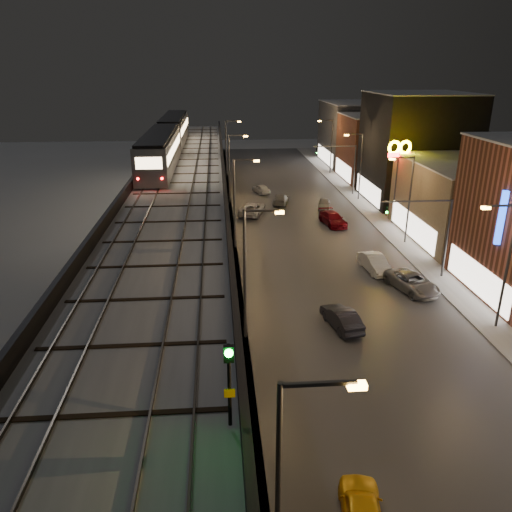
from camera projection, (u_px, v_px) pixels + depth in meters
name	position (u px, v px, depth m)	size (l,w,h in m)	color
ground	(278.00, 487.00, 21.83)	(220.00, 220.00, 0.00)	silver
road_surface	(308.00, 233.00, 54.97)	(17.00, 120.00, 0.06)	#46474D
sidewalk_right	(396.00, 231.00, 55.69)	(4.00, 120.00, 0.14)	#9FA1A8
under_viaduct_pavement	(185.00, 236.00, 53.98)	(11.00, 120.00, 0.06)	#9FA1A8
elevated_viaduct	(180.00, 193.00, 49.05)	(9.00, 100.00, 6.30)	black
viaduct_trackbed	(180.00, 185.00, 48.90)	(8.40, 100.00, 0.32)	#B2B7C1
viaduct_parapet_streetside	(224.00, 179.00, 49.08)	(0.30, 100.00, 1.10)	black
viaduct_parapet_far	(134.00, 181.00, 48.44)	(0.30, 100.00, 1.10)	black
building_c	(471.00, 201.00, 51.94)	(12.20, 15.20, 8.16)	#72624B
building_d	(416.00, 149.00, 65.77)	(12.20, 13.20, 14.16)	black
building_e	(382.00, 148.00, 79.52)	(12.20, 12.20, 10.16)	brown
building_f	(358.00, 133.00, 92.38)	(12.20, 16.20, 11.16)	#404144
streetlight_left_0	(287.00, 486.00, 15.28)	(2.57, 0.28, 9.00)	#38383A
streetlight_left_1	(249.00, 266.00, 32.04)	(2.57, 0.28, 9.00)	#38383A
streetlight_right_1	(505.00, 259.00, 33.30)	(2.56, 0.28, 9.00)	#38383A
streetlight_left_2	(237.00, 197.00, 48.81)	(2.57, 0.28, 9.00)	#38383A
streetlight_right_2	(407.00, 194.00, 50.06)	(2.56, 0.28, 9.00)	#38383A
streetlight_left_3	(231.00, 164.00, 65.58)	(2.57, 0.28, 9.00)	#38383A
streetlight_right_3	(359.00, 162.00, 66.83)	(2.56, 0.28, 9.00)	#38383A
streetlight_left_4	(228.00, 144.00, 82.34)	(2.57, 0.28, 9.00)	#38383A
streetlight_right_4	(330.00, 143.00, 83.59)	(2.56, 0.28, 9.00)	#38383A
traffic_light_rig_a	(435.00, 229.00, 41.88)	(6.10, 0.34, 7.00)	#38383A
traffic_light_rig_b	(347.00, 163.00, 69.82)	(6.10, 0.34, 7.00)	#38383A
subway_train	(168.00, 138.00, 64.18)	(3.25, 40.02, 3.89)	gray
rail_signal	(229.00, 370.00, 15.00)	(0.34, 0.42, 2.94)	black
car_near_white	(342.00, 319.00, 34.91)	(1.52, 4.35, 1.43)	black
car_mid_silver	(252.00, 209.00, 61.54)	(2.46, 5.32, 1.48)	silver
car_mid_dark	(281.00, 199.00, 66.35)	(1.83, 4.51, 1.31)	gray
car_far_white	(261.00, 189.00, 71.94)	(1.53, 3.81, 1.30)	white
car_onc_silver	(375.00, 264.00, 44.47)	(1.59, 4.57, 1.51)	white
car_onc_dark	(412.00, 283.00, 40.64)	(2.41, 5.22, 1.45)	gray
car_onc_white	(333.00, 219.00, 57.49)	(2.06, 5.06, 1.47)	maroon
car_onc_red	(324.00, 204.00, 64.11)	(1.51, 3.74, 1.27)	gray
sign_mcdonalds	(399.00, 157.00, 55.67)	(2.86, 0.70, 9.61)	#38383A
sign_carwash	(510.00, 227.00, 35.67)	(1.76, 0.35, 9.11)	#38383A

